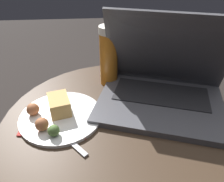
% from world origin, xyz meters
% --- Properties ---
extents(table, '(0.64, 0.64, 0.54)m').
position_xyz_m(table, '(0.00, 0.00, 0.40)').
color(table, '#9E9EA3').
rests_on(table, ground_plane).
extents(napkin, '(0.19, 0.14, 0.00)m').
position_xyz_m(napkin, '(-0.17, 0.00, 0.54)').
color(napkin, '#B7332D').
rests_on(napkin, table).
extents(laptop, '(0.42, 0.36, 0.26)m').
position_xyz_m(laptop, '(0.13, 0.07, 0.59)').
color(laptop, '#47474C').
rests_on(laptop, table).
extents(beer_glass, '(0.06, 0.06, 0.19)m').
position_xyz_m(beer_glass, '(-0.02, 0.19, 0.64)').
color(beer_glass, '#C6701E').
rests_on(beer_glass, table).
extents(snack_plate, '(0.22, 0.22, 0.05)m').
position_xyz_m(snack_plate, '(-0.17, 0.02, 0.56)').
color(snack_plate, white).
rests_on(snack_plate, table).
extents(fork, '(0.13, 0.14, 0.00)m').
position_xyz_m(fork, '(-0.16, -0.04, 0.54)').
color(fork, '#B2B2B7').
rests_on(fork, table).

